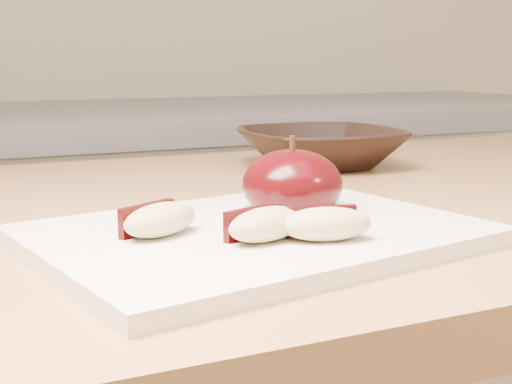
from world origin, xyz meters
name	(u,v)px	position (x,y,z in m)	size (l,w,h in m)	color
back_cabinet	(32,366)	(0.00, 1.20, 0.47)	(2.40, 0.62, 0.94)	silver
cutting_board	(256,235)	(0.06, 0.36, 0.91)	(0.30, 0.22, 0.01)	silver
apple_half	(292,184)	(0.11, 0.40, 0.93)	(0.09, 0.09, 0.07)	black
apple_wedge_a	(159,219)	(-0.01, 0.36, 0.92)	(0.07, 0.06, 0.02)	tan
apple_wedge_b	(265,224)	(0.05, 0.32, 0.92)	(0.07, 0.05, 0.02)	tan
apple_wedge_c	(325,224)	(0.09, 0.30, 0.92)	(0.07, 0.04, 0.02)	tan
bowl	(320,148)	(0.29, 0.65, 0.92)	(0.19, 0.19, 0.05)	black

